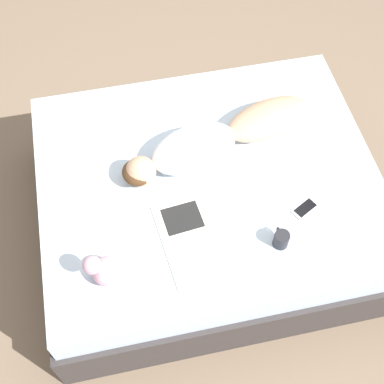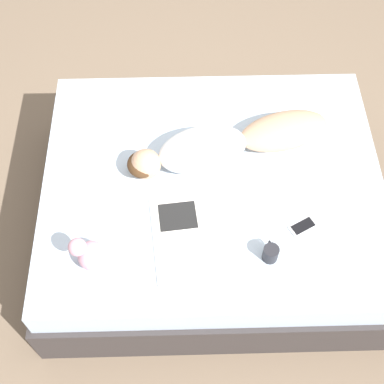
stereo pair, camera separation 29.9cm
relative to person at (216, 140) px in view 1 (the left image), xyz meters
The scene contains 7 objects.
ground_plane 0.69m from the person, 156.21° to the left, with size 12.00×12.00×0.00m, color #7A6651.
bed 0.43m from the person, 156.21° to the left, with size 1.71×2.04×0.57m.
person is the anchor object (origin of this frame).
open_magazine 0.63m from the person, 153.87° to the left, with size 0.57×0.35×0.01m.
coffee_mug 0.72m from the person, 164.28° to the right, with size 0.12×0.08×0.10m.
cell_phone 0.65m from the person, 142.26° to the right, with size 0.14×0.17×0.01m.
plush_toy 1.02m from the person, 132.73° to the left, with size 0.16×0.18×0.21m.
Camera 1 is at (-1.70, 0.46, 3.14)m, focal length 50.00 mm.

